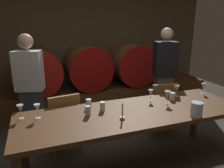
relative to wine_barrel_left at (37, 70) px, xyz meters
name	(u,v)px	position (x,y,z in m)	size (l,w,h in m)	color
back_wall	(79,41)	(0.95, 0.55, 0.47)	(6.00, 0.24, 2.66)	brown
barrel_shelf	(87,96)	(0.95, 0.00, -0.65)	(5.40, 0.90, 0.44)	brown
wine_barrel_left	(37,70)	(0.00, 0.00, 0.00)	(0.87, 0.96, 0.87)	#513319
wine_barrel_center	(87,66)	(0.97, 0.00, 0.00)	(0.87, 0.96, 0.87)	brown
wine_barrel_right	(130,63)	(1.94, 0.00, 0.00)	(0.87, 0.96, 0.87)	brown
dining_table	(133,117)	(0.98, -2.21, -0.16)	(2.63, 0.85, 0.78)	#4C2D16
chair_left	(64,121)	(0.25, -1.59, -0.38)	(0.45, 0.45, 0.88)	olive
chair_right	(161,106)	(1.76, -1.59, -0.38)	(0.45, 0.45, 0.88)	olive
guest_left	(30,88)	(-0.13, -1.04, -0.04)	(0.43, 0.34, 1.61)	#33384C
guest_right	(164,74)	(2.12, -1.09, -0.01)	(0.42, 0.32, 1.66)	brown
candle_center	(122,115)	(0.78, -2.36, -0.04)	(0.05, 0.05, 0.19)	olive
pitcher	(197,109)	(1.57, -2.56, -0.01)	(0.13, 0.13, 0.16)	silver
wine_glass_far_left	(20,109)	(-0.22, -1.98, 0.03)	(0.07, 0.07, 0.16)	silver
wine_glass_left	(37,108)	(-0.06, -2.03, 0.02)	(0.07, 0.07, 0.16)	white
wine_glass_center_left	(151,93)	(1.34, -1.98, 0.01)	(0.06, 0.06, 0.15)	white
wine_glass_center_right	(168,95)	(1.48, -2.14, 0.03)	(0.08, 0.08, 0.17)	silver
wine_glass_right	(176,88)	(1.76, -1.94, 0.02)	(0.08, 0.08, 0.15)	silver
wine_glass_far_right	(203,86)	(2.19, -1.98, 0.02)	(0.06, 0.06, 0.15)	silver
cup_far_left	(88,111)	(0.46, -2.14, -0.03)	(0.06, 0.06, 0.11)	silver
cup_center_left	(89,103)	(0.52, -1.93, -0.04)	(0.06, 0.06, 0.11)	white
cup_center_right	(102,106)	(0.65, -2.07, -0.04)	(0.06, 0.06, 0.11)	white
cup_far_right	(172,96)	(1.62, -2.04, -0.04)	(0.07, 0.07, 0.10)	white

